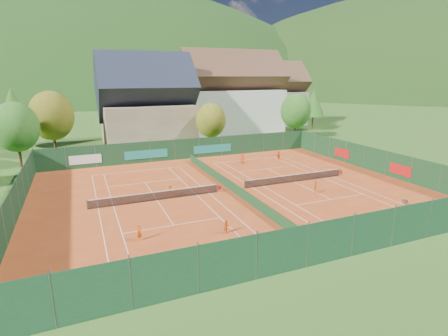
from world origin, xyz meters
TOP-DOWN VIEW (x-y plane):
  - ground at (0.00, 0.00)m, footprint 600.00×600.00m
  - clay_pad at (0.00, 0.00)m, footprint 40.00×32.00m
  - court_markings_left at (-8.00, 0.00)m, footprint 11.03×23.83m
  - court_markings_right at (8.00, 0.00)m, footprint 11.03×23.83m
  - tennis_net_left at (-7.85, 0.00)m, footprint 13.30×0.10m
  - tennis_net_right at (8.15, 0.00)m, footprint 13.30×0.10m
  - court_divider at (0.00, 0.00)m, footprint 0.03×28.80m
  - fence_north at (-0.46, 15.99)m, footprint 40.00×0.10m
  - fence_south at (0.00, -16.00)m, footprint 40.00×0.04m
  - fence_west at (-20.00, 0.00)m, footprint 0.04×32.00m
  - fence_east at (20.00, 0.05)m, footprint 0.09×32.00m
  - chalet at (-3.00, 30.00)m, footprint 16.20×12.00m
  - hotel_block_a at (16.00, 36.00)m, footprint 21.60×11.00m
  - hotel_block_b at (30.00, 44.00)m, footprint 17.28×10.00m
  - tree_west_front at (-22.00, 20.00)m, footprint 5.72×5.72m
  - tree_west_mid at (-18.00, 26.00)m, footprint 6.44×6.44m
  - tree_west_back at (-24.00, 34.00)m, footprint 5.60×5.60m
  - tree_center at (6.00, 22.00)m, footprint 5.01×5.01m
  - tree_east_front at (24.00, 24.00)m, footprint 5.72×5.72m
  - tree_east_mid at (34.00, 32.00)m, footprint 5.04×5.04m
  - tree_east_back at (26.00, 40.00)m, footprint 7.15×7.15m
  - mountain_backdrop at (28.54, 233.48)m, footprint 820.00×530.00m
  - ball_hopper at (12.97, -10.69)m, footprint 0.34×0.34m
  - loose_ball_0 at (-8.04, -7.35)m, footprint 0.07×0.07m
  - loose_ball_1 at (3.81, -12.22)m, footprint 0.07×0.07m
  - player_left_near at (-11.04, -8.11)m, footprint 0.57×0.52m
  - player_left_mid at (-4.63, -9.54)m, footprint 0.62×0.51m
  - player_left_far at (-6.51, 0.60)m, footprint 0.94×0.63m
  - player_right_near at (7.64, -4.34)m, footprint 0.75×0.85m
  - player_right_far_a at (6.28, 10.36)m, footprint 0.81×0.71m
  - player_right_far_b at (12.19, 10.39)m, footprint 1.17×0.99m

SIDE VIEW (x-z plane):
  - mountain_backdrop at x=28.54m, z-range -160.64..81.36m
  - ground at x=0.00m, z-range -0.02..-0.02m
  - clay_pad at x=0.00m, z-range 0.00..0.01m
  - court_markings_left at x=-8.00m, z-range 0.01..0.01m
  - court_markings_right at x=8.00m, z-range 0.01..0.01m
  - loose_ball_0 at x=-8.04m, z-range 0.00..0.07m
  - loose_ball_1 at x=3.81m, z-range 0.00..0.07m
  - court_divider at x=0.00m, z-range 0.00..1.00m
  - tennis_net_left at x=-7.85m, z-range 0.00..1.02m
  - tennis_net_right at x=8.15m, z-range 0.00..1.02m
  - ball_hopper at x=12.97m, z-range 0.16..0.96m
  - player_left_mid at x=-4.63m, z-range 0.00..1.18m
  - player_right_far_b at x=12.19m, z-range 0.00..1.26m
  - player_left_near at x=-11.04m, z-range 0.00..1.31m
  - player_left_far at x=-6.51m, z-range 0.00..1.36m
  - player_right_near at x=7.64m, z-range 0.00..1.38m
  - player_right_far_a at x=6.28m, z-range 0.00..1.39m
  - fence_north at x=-0.46m, z-range -0.03..2.97m
  - fence_east at x=20.00m, z-range -0.02..2.98m
  - fence_south at x=0.00m, z-range 0.00..3.00m
  - fence_west at x=-20.00m, z-range 0.00..3.00m
  - tree_center at x=6.00m, z-range 0.92..8.52m
  - tree_west_front at x=-22.00m, z-range 1.05..9.74m
  - tree_east_front at x=24.00m, z-range 1.05..9.74m
  - tree_east_mid at x=34.00m, z-range 1.56..10.56m
  - tree_west_mid at x=-18.00m, z-range 1.18..10.96m
  - hotel_block_b at x=30.00m, z-range -1.13..14.37m
  - chalet at x=-3.00m, z-range -1.38..14.62m
  - tree_west_back at x=-24.00m, z-range 1.74..11.74m
  - tree_east_back at x=26.00m, z-range 1.31..12.18m
  - hotel_block_a at x=16.00m, z-range -1.24..16.01m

